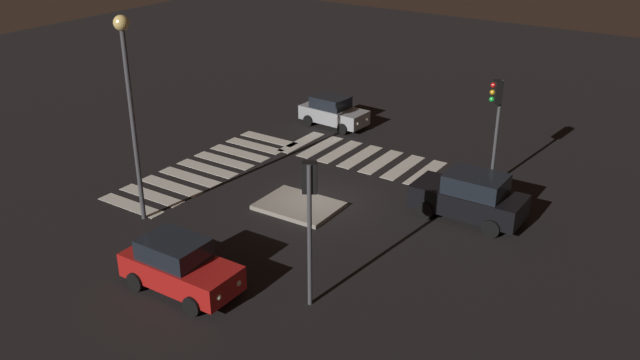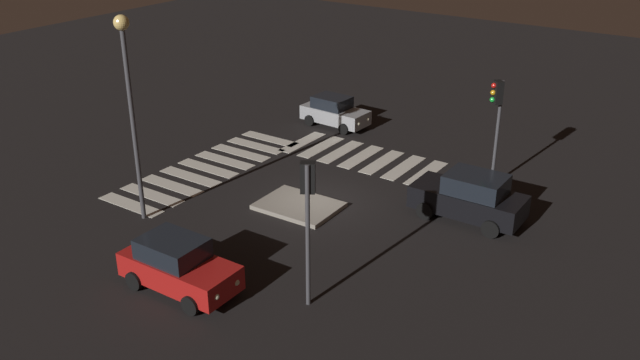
{
  "view_description": "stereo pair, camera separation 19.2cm",
  "coord_description": "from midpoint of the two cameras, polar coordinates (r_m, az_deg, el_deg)",
  "views": [
    {
      "loc": [
        -14.3,
        21.24,
        12.51
      ],
      "look_at": [
        0.0,
        0.0,
        1.0
      ],
      "focal_mm": 38.76,
      "sensor_mm": 36.0,
      "label": 1
    },
    {
      "loc": [
        -14.46,
        21.13,
        12.51
      ],
      "look_at": [
        0.0,
        0.0,
        1.0
      ],
      "focal_mm": 38.76,
      "sensor_mm": 36.0,
      "label": 2
    }
  ],
  "objects": [
    {
      "name": "crosswalk_near",
      "position": [
        32.51,
        5.31,
        1.48
      ],
      "size": [
        9.9,
        3.2,
        0.02
      ],
      "color": "silver",
      "rests_on": "ground"
    },
    {
      "name": "traffic_light_south",
      "position": [
        29.58,
        14.57,
        5.79
      ],
      "size": [
        0.54,
        0.53,
        4.7
      ],
      "rotation": [
        0.0,
        0.0,
        0.82
      ],
      "color": "#47474C",
      "rests_on": "ground"
    },
    {
      "name": "street_lamp",
      "position": [
        26.15,
        -15.32,
        7.53
      ],
      "size": [
        0.56,
        0.56,
        7.94
      ],
      "color": "#47474C",
      "rests_on": "ground"
    },
    {
      "name": "traffic_island",
      "position": [
        27.99,
        -1.57,
        -2.15
      ],
      "size": [
        3.23,
        2.45,
        0.18
      ],
      "color": "gray",
      "rests_on": "ground"
    },
    {
      "name": "ground_plane",
      "position": [
        28.49,
        0.19,
        -1.83
      ],
      "size": [
        80.0,
        80.0,
        0.0
      ],
      "primitive_type": "plane",
      "color": "black"
    },
    {
      "name": "traffic_light_west",
      "position": [
        20.46,
        -0.74,
        -1.58
      ],
      "size": [
        0.54,
        0.53,
        4.77
      ],
      "rotation": [
        0.0,
        0.0,
        -1.02
      ],
      "color": "#47474C",
      "rests_on": "ground"
    },
    {
      "name": "car_black",
      "position": [
        27.38,
        12.45,
        -1.4
      ],
      "size": [
        4.42,
        2.1,
        1.91
      ],
      "rotation": [
        0.0,
        0.0,
        0.01
      ],
      "color": "black",
      "rests_on": "ground"
    },
    {
      "name": "crosswalk_side",
      "position": [
        32.09,
        -9.06,
        0.97
      ],
      "size": [
        3.2,
        9.9,
        0.02
      ],
      "color": "silver",
      "rests_on": "ground"
    },
    {
      "name": "car_red",
      "position": [
        22.87,
        -11.4,
        -6.93
      ],
      "size": [
        4.09,
        1.95,
        1.77
      ],
      "rotation": [
        0.0,
        0.0,
        3.15
      ],
      "color": "red",
      "rests_on": "ground"
    },
    {
      "name": "car_silver",
      "position": [
        36.87,
        1.35,
        5.65
      ],
      "size": [
        3.73,
        1.87,
        1.59
      ],
      "rotation": [
        0.0,
        0.0,
        3.09
      ],
      "color": "#9EA0A5",
      "rests_on": "ground"
    }
  ]
}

